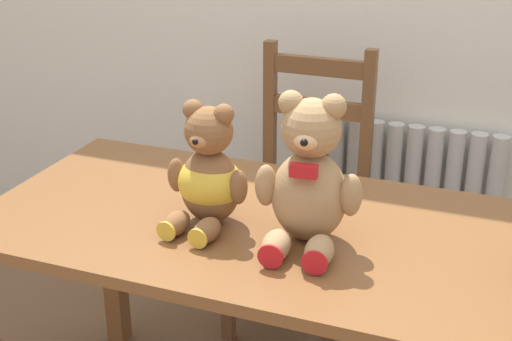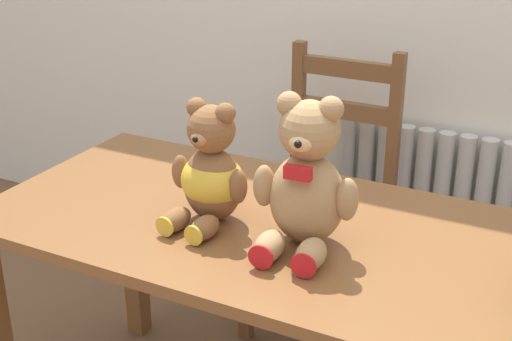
# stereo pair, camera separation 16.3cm
# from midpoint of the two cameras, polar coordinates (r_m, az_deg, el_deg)

# --- Properties ---
(radiator) EXTENTS (0.73, 0.10, 0.66)m
(radiator) POSITION_cam_midpoint_polar(r_m,az_deg,el_deg) (2.74, 9.70, -3.57)
(radiator) COLOR beige
(radiator) RESTS_ON ground_plane
(dining_table) EXTENTS (1.54, 0.71, 0.72)m
(dining_table) POSITION_cam_midpoint_polar(r_m,az_deg,el_deg) (1.75, 0.17, -7.44)
(dining_table) COLOR brown
(dining_table) RESTS_ON ground_plane
(wooden_chair_behind) EXTENTS (0.39, 0.45, 0.96)m
(wooden_chair_behind) POSITION_cam_midpoint_polar(r_m,az_deg,el_deg) (2.46, 1.88, -1.94)
(wooden_chair_behind) COLOR brown
(wooden_chair_behind) RESTS_ON ground_plane
(teddy_bear_left) EXTENTS (0.21, 0.22, 0.30)m
(teddy_bear_left) POSITION_cam_midpoint_polar(r_m,az_deg,el_deg) (1.69, -6.59, -0.51)
(teddy_bear_left) COLOR brown
(teddy_bear_left) RESTS_ON dining_table
(teddy_bear_right) EXTENTS (0.25, 0.25, 0.35)m
(teddy_bear_right) POSITION_cam_midpoint_polar(r_m,az_deg,el_deg) (1.58, 1.29, -0.86)
(teddy_bear_right) COLOR tan
(teddy_bear_right) RESTS_ON dining_table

